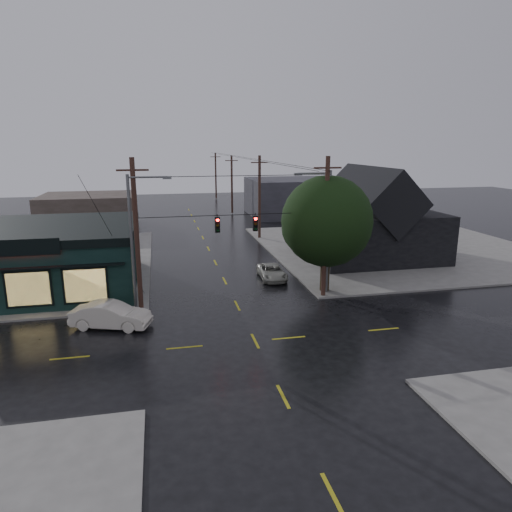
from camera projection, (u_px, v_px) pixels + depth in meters
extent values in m
plane|color=black|center=(255.00, 341.00, 26.06)|extent=(160.00, 160.00, 0.00)
cube|color=#65635E|center=(398.00, 247.00, 49.11)|extent=(28.00, 28.00, 0.15)
cube|color=black|center=(28.00, 261.00, 34.79)|extent=(16.00, 12.00, 4.20)
cube|color=black|center=(24.00, 230.00, 34.21)|extent=(16.30, 12.30, 0.60)
cube|color=black|center=(368.00, 233.00, 44.68)|extent=(12.00, 11.00, 4.50)
cylinder|color=black|center=(325.00, 266.00, 34.18)|extent=(0.70, 0.70, 3.78)
sphere|color=black|center=(327.00, 221.00, 33.36)|extent=(6.72, 6.72, 6.72)
cylinder|color=black|center=(235.00, 215.00, 30.71)|extent=(13.00, 0.04, 0.04)
cube|color=#372F28|center=(90.00, 211.00, 60.62)|extent=(12.00, 10.00, 4.40)
cube|color=#2D2C32|center=(295.00, 197.00, 71.35)|extent=(14.00, 12.00, 5.60)
imported|color=beige|center=(111.00, 315.00, 27.81)|extent=(5.08, 3.07, 1.58)
imported|color=#9F9F93|center=(272.00, 272.00, 37.83)|extent=(2.14, 4.37, 1.20)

